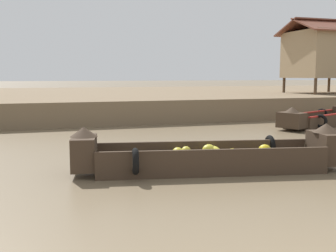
# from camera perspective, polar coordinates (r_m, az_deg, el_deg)

# --- Properties ---
(ground_plane) EXTENTS (300.00, 300.00, 0.00)m
(ground_plane) POSITION_cam_1_polar(r_m,az_deg,el_deg) (12.60, -6.95, -2.14)
(ground_plane) COLOR #726047
(riverbank_strip) EXTENTS (160.00, 20.00, 0.99)m
(riverbank_strip) POSITION_cam_1_polar(r_m,az_deg,el_deg) (26.01, -12.68, 3.57)
(riverbank_strip) COLOR #756047
(riverbank_strip) RESTS_ON ground
(banana_boat) EXTENTS (5.74, 2.02, 0.98)m
(banana_boat) POSITION_cam_1_polar(r_m,az_deg,el_deg) (8.65, 5.78, -4.20)
(banana_boat) COLOR #3D2D21
(banana_boat) RESTS_ON ground
(fishing_skiff_distant) EXTENTS (4.96, 2.91, 0.88)m
(fishing_skiff_distant) POSITION_cam_1_polar(r_m,az_deg,el_deg) (17.35, 20.68, 1.01)
(fishing_skiff_distant) COLOR #3D2D21
(fishing_skiff_distant) RESTS_ON ground
(stilt_house_mid_right) EXTENTS (4.37, 3.83, 4.22)m
(stilt_house_mid_right) POSITION_cam_1_polar(r_m,az_deg,el_deg) (25.43, 21.06, 9.44)
(stilt_house_mid_right) COLOR #4C3826
(stilt_house_mid_right) RESTS_ON riverbank_strip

